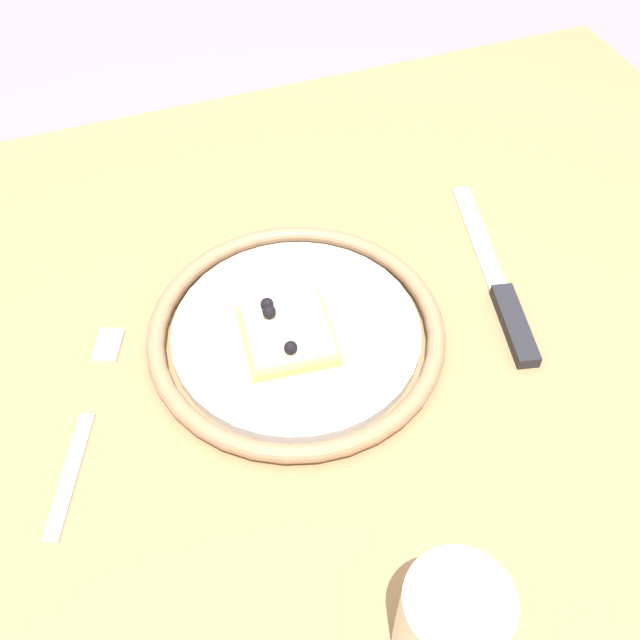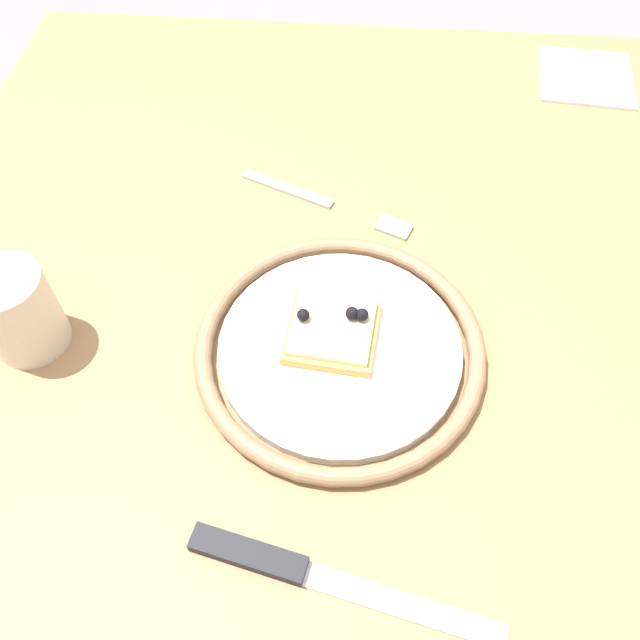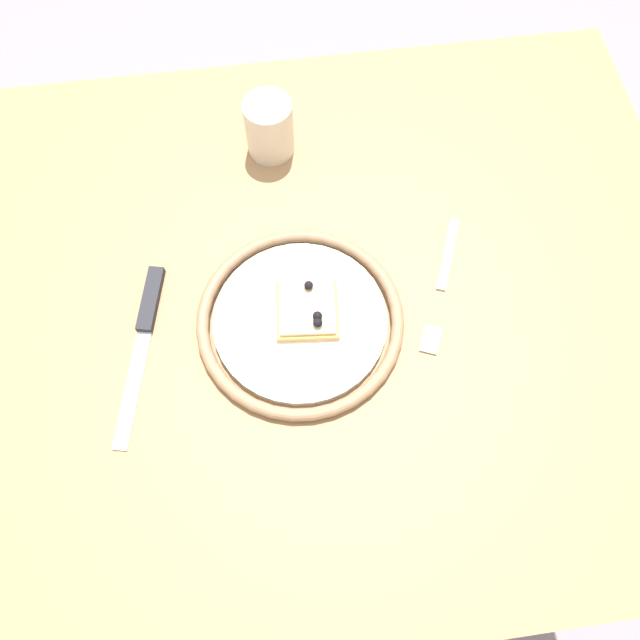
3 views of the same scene
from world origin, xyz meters
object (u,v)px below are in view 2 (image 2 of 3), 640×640
object	(u,v)px
dining_table	(304,396)
pizza_slice_near	(332,330)
cup	(18,311)
napkin	(586,77)
fork	(326,203)
plate	(339,353)
knife	(290,568)

from	to	relation	value
dining_table	pizza_slice_near	bearing A→B (deg)	112.10
pizza_slice_near	cup	size ratio (longest dim) A/B	1.02
pizza_slice_near	napkin	bearing A→B (deg)	145.77
napkin	fork	bearing A→B (deg)	-51.00
plate	dining_table	bearing A→B (deg)	-98.01
plate	napkin	distance (m)	0.54
cup	napkin	distance (m)	0.73
knife	cup	bearing A→B (deg)	-125.83
plate	fork	world-z (taller)	plate
plate	napkin	bearing A→B (deg)	147.40
pizza_slice_near	cup	distance (m)	0.28
fork	knife	bearing A→B (deg)	0.40
knife	napkin	distance (m)	0.71
dining_table	knife	bearing A→B (deg)	2.92
pizza_slice_near	knife	xyz separation A→B (m)	(0.21, -0.02, -0.02)
knife	plate	bearing A→B (deg)	172.68
cup	napkin	xyz separation A→B (m)	(-0.45, 0.57, -0.04)
dining_table	cup	distance (m)	0.28
knife	fork	distance (m)	0.39
fork	cup	bearing A→B (deg)	-52.34
dining_table	plate	distance (m)	0.10
dining_table	cup	bearing A→B (deg)	-88.25
plate	fork	xyz separation A→B (m)	(-0.20, -0.03, -0.01)
pizza_slice_near	knife	distance (m)	0.21
pizza_slice_near	fork	xyz separation A→B (m)	(-0.18, -0.02, -0.02)
pizza_slice_near	cup	world-z (taller)	cup
pizza_slice_near	fork	world-z (taller)	pizza_slice_near
plate	knife	size ratio (longest dim) A/B	1.11
knife	pizza_slice_near	bearing A→B (deg)	175.36
napkin	plate	bearing A→B (deg)	-32.60
cup	plate	bearing A→B (deg)	90.57
cup	knife	bearing A→B (deg)	54.17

